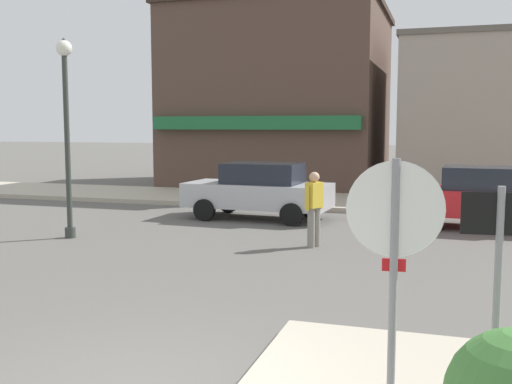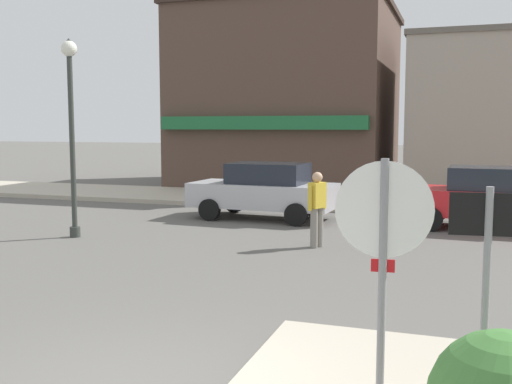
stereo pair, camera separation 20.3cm
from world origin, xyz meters
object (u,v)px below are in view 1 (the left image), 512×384
object	(u,v)px
parked_car_second	(481,197)
stop_sign	(394,251)
one_way_sign	(498,282)
parked_car_nearest	(259,190)
pedestrian_crossing_near	(314,207)
lamp_post	(66,109)

from	to	relation	value
parked_car_second	stop_sign	bearing A→B (deg)	-96.70
one_way_sign	parked_car_nearest	bearing A→B (deg)	116.42
parked_car_nearest	pedestrian_crossing_near	xyz separation A→B (m)	(2.28, -3.40, 0.06)
parked_car_nearest	one_way_sign	bearing A→B (deg)	-63.58
lamp_post	pedestrian_crossing_near	distance (m)	6.01
pedestrian_crossing_near	lamp_post	bearing A→B (deg)	-173.37
stop_sign	parked_car_second	bearing A→B (deg)	83.30
one_way_sign	lamp_post	distance (m)	11.07
stop_sign	parked_car_nearest	distance (m)	11.60
one_way_sign	lamp_post	xyz separation A→B (m)	(-8.66, 6.70, 1.63)
parked_car_second	pedestrian_crossing_near	bearing A→B (deg)	-134.40
parked_car_nearest	parked_car_second	xyz separation A→B (m)	(5.80, 0.20, 0.00)
stop_sign	parked_car_second	xyz separation A→B (m)	(1.28, 10.85, -0.71)
one_way_sign	parked_car_nearest	world-z (taller)	one_way_sign
one_way_sign	parked_car_nearest	distance (m)	12.01
stop_sign	lamp_post	bearing A→B (deg)	139.88
parked_car_nearest	pedestrian_crossing_near	world-z (taller)	pedestrian_crossing_near
one_way_sign	pedestrian_crossing_near	world-z (taller)	one_way_sign
stop_sign	parked_car_nearest	world-z (taller)	stop_sign
one_way_sign	parked_car_nearest	xyz separation A→B (m)	(-5.34, 10.75, -0.52)
one_way_sign	pedestrian_crossing_near	xyz separation A→B (m)	(-3.06, 7.35, -0.46)
stop_sign	parked_car_nearest	xyz separation A→B (m)	(-4.52, 10.66, -0.71)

